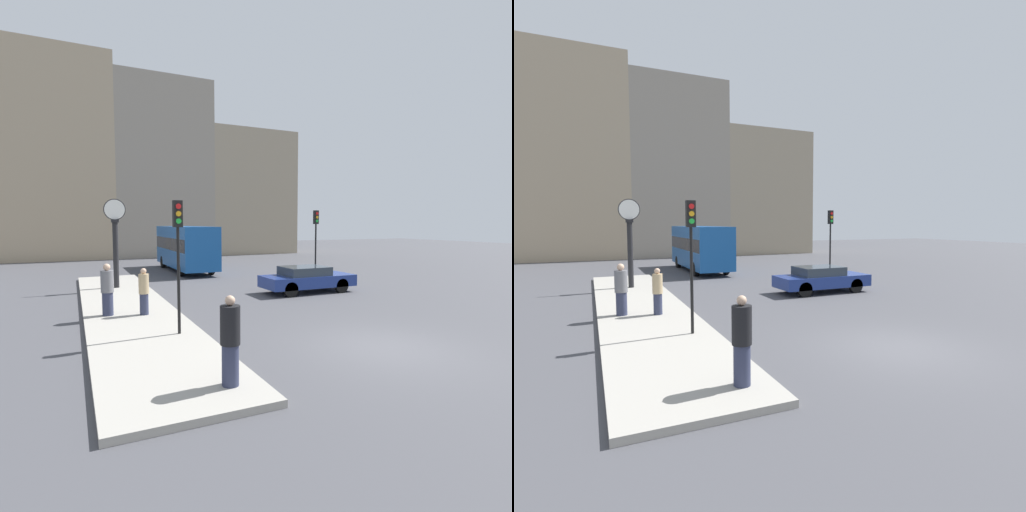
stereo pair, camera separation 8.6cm
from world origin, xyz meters
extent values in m
plane|color=#47474C|center=(0.00, 0.00, 0.00)|extent=(120.00, 120.00, 0.00)
cube|color=#A39E93|center=(-5.76, 7.81, 0.08)|extent=(3.22, 19.62, 0.16)
cube|color=tan|center=(-9.69, 33.45, 9.46)|extent=(11.82, 5.00, 18.93)
cube|color=gray|center=(1.02, 33.45, 8.83)|extent=(9.60, 5.00, 17.66)
cube|color=gray|center=(10.71, 33.45, 6.74)|extent=(9.77, 5.00, 13.49)
cube|color=navy|center=(2.79, 8.37, 0.58)|extent=(4.57, 1.84, 0.55)
cube|color=#2D3842|center=(2.60, 8.37, 1.07)|extent=(2.19, 1.66, 0.42)
cylinder|color=black|center=(4.20, 9.18, 0.35)|extent=(0.71, 0.22, 0.71)
cylinder|color=black|center=(4.20, 7.56, 0.35)|extent=(0.71, 0.22, 0.71)
cylinder|color=black|center=(1.37, 9.18, 0.35)|extent=(0.71, 0.22, 0.71)
cylinder|color=black|center=(1.37, 7.56, 0.35)|extent=(0.71, 0.22, 0.71)
cube|color=#195199|center=(-0.37, 19.53, 1.76)|extent=(2.30, 8.73, 2.79)
cube|color=#1E232D|center=(-0.37, 19.53, 1.96)|extent=(2.33, 8.56, 0.82)
cylinder|color=black|center=(0.64, 22.24, 0.45)|extent=(0.28, 0.90, 0.90)
cylinder|color=black|center=(-1.38, 22.24, 0.45)|extent=(0.28, 0.90, 0.90)
cylinder|color=black|center=(0.64, 16.82, 0.45)|extent=(0.28, 0.90, 0.90)
cylinder|color=black|center=(-1.38, 16.82, 0.45)|extent=(0.28, 0.90, 0.90)
cylinder|color=black|center=(-4.87, 3.17, 1.71)|extent=(0.09, 0.09, 3.10)
cube|color=black|center=(-4.87, 3.17, 3.64)|extent=(0.26, 0.20, 0.76)
cylinder|color=red|center=(-4.87, 3.05, 3.85)|extent=(0.15, 0.04, 0.15)
cylinder|color=orange|center=(-4.87, 3.05, 3.64)|extent=(0.15, 0.04, 0.15)
cylinder|color=green|center=(-4.87, 3.05, 3.43)|extent=(0.15, 0.04, 0.15)
cylinder|color=black|center=(4.85, 10.83, 1.67)|extent=(0.09, 0.09, 3.33)
cube|color=black|center=(4.85, 10.83, 3.71)|extent=(0.26, 0.20, 0.76)
cylinder|color=red|center=(4.85, 10.71, 3.92)|extent=(0.15, 0.04, 0.15)
cylinder|color=orange|center=(4.85, 10.71, 3.71)|extent=(0.15, 0.04, 0.15)
cylinder|color=green|center=(4.85, 10.71, 3.50)|extent=(0.15, 0.04, 0.15)
cylinder|color=black|center=(-5.67, 12.79, 1.78)|extent=(0.26, 0.26, 3.25)
cube|color=black|center=(-5.67, 12.79, 3.49)|extent=(0.34, 0.34, 0.16)
cylinder|color=black|center=(-5.67, 12.79, 4.05)|extent=(1.05, 0.04, 1.05)
cylinder|color=white|center=(-5.67, 12.79, 4.05)|extent=(0.97, 0.06, 0.97)
cylinder|color=#2D334C|center=(-6.57, 6.50, 0.56)|extent=(0.37, 0.37, 0.81)
cylinder|color=slate|center=(-6.57, 6.50, 1.35)|extent=(0.43, 0.43, 0.76)
sphere|color=tan|center=(-6.57, 6.50, 1.85)|extent=(0.24, 0.24, 0.24)
cylinder|color=#2D334C|center=(-4.86, -0.95, 0.57)|extent=(0.34, 0.34, 0.83)
cylinder|color=black|center=(-4.86, -0.95, 1.38)|extent=(0.40, 0.40, 0.78)
sphere|color=tan|center=(-4.86, -0.95, 1.86)|extent=(0.20, 0.20, 0.20)
cylinder|color=#2D334C|center=(-5.39, 6.10, 0.53)|extent=(0.30, 0.30, 0.74)
cylinder|color=tan|center=(-5.39, 6.10, 1.25)|extent=(0.35, 0.35, 0.70)
sphere|color=tan|center=(-5.39, 6.10, 1.70)|extent=(0.21, 0.21, 0.21)
camera|label=1|loc=(-7.62, -8.15, 3.37)|focal=28.00mm
camera|label=2|loc=(-7.55, -8.18, 3.37)|focal=28.00mm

